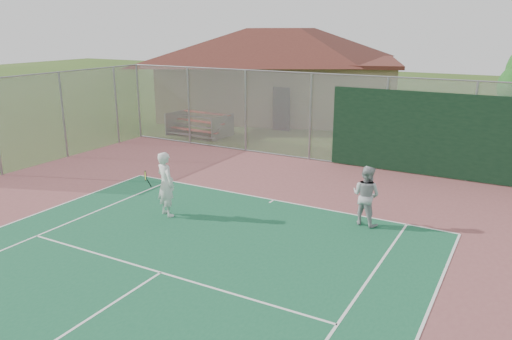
% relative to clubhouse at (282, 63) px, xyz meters
% --- Properties ---
extents(back_fence, '(20.08, 0.11, 3.53)m').
position_rel_clubhouse_xyz_m(back_fence, '(8.90, -9.11, -1.44)').
color(back_fence, gray).
rests_on(back_fence, ground).
extents(side_fence_left, '(0.08, 9.00, 3.50)m').
position_rel_clubhouse_xyz_m(side_fence_left, '(-3.21, -13.58, -1.35)').
color(side_fence_left, gray).
rests_on(side_fence_left, ground).
extents(clubhouse, '(16.41, 13.42, 6.11)m').
position_rel_clubhouse_xyz_m(clubhouse, '(0.00, 0.00, 0.00)').
color(clubhouse, tan).
rests_on(clubhouse, ground).
extents(bleachers, '(2.99, 1.91, 1.09)m').
position_rel_clubhouse_xyz_m(bleachers, '(-0.92, -7.36, -2.53)').
color(bleachers, '#A83826').
rests_on(bleachers, ground).
extents(player_white_front, '(1.01, 0.76, 1.87)m').
position_rel_clubhouse_xyz_m(player_white_front, '(4.69, -16.85, -2.16)').
color(player_white_front, silver).
rests_on(player_white_front, ground).
extents(player_grey_back, '(0.93, 0.79, 1.66)m').
position_rel_clubhouse_xyz_m(player_grey_back, '(9.87, -14.73, -2.27)').
color(player_grey_back, '#A6A8AB').
rests_on(player_grey_back, ground).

